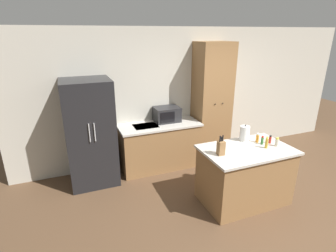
% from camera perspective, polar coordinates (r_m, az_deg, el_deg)
% --- Properties ---
extents(ground_plane, '(14.00, 14.00, 0.00)m').
position_cam_1_polar(ground_plane, '(4.24, 20.87, -17.95)').
color(ground_plane, brown).
extents(wall_back, '(7.20, 0.06, 2.60)m').
position_cam_1_polar(wall_back, '(5.43, 6.13, 6.90)').
color(wall_back, beige).
rests_on(wall_back, ground_plane).
extents(refrigerator, '(0.78, 0.75, 1.80)m').
position_cam_1_polar(refrigerator, '(4.59, -16.56, -1.48)').
color(refrigerator, black).
rests_on(refrigerator, ground_plane).
extents(back_counter, '(1.53, 0.65, 0.88)m').
position_cam_1_polar(back_counter, '(5.05, -1.86, -4.27)').
color(back_counter, olive).
rests_on(back_counter, ground_plane).
extents(pantry_cabinet, '(0.68, 0.54, 2.34)m').
position_cam_1_polar(pantry_cabinet, '(5.32, 9.47, 5.01)').
color(pantry_cabinet, olive).
rests_on(pantry_cabinet, ground_plane).
extents(kitchen_island, '(1.34, 0.84, 0.89)m').
position_cam_1_polar(kitchen_island, '(4.23, 16.29, -10.18)').
color(kitchen_island, olive).
rests_on(kitchen_island, ground_plane).
extents(microwave, '(0.47, 0.37, 0.28)m').
position_cam_1_polar(microwave, '(5.00, -0.26, 2.57)').
color(microwave, '#232326').
rests_on(microwave, back_counter).
extents(knife_block, '(0.09, 0.09, 0.29)m').
position_cam_1_polar(knife_block, '(3.71, 11.45, -4.65)').
color(knife_block, olive).
rests_on(knife_block, kitchen_island).
extents(spice_bottle_tall_dark, '(0.04, 0.04, 0.13)m').
position_cam_1_polar(spice_bottle_tall_dark, '(4.32, 21.33, -2.77)').
color(spice_bottle_tall_dark, '#B2281E').
rests_on(spice_bottle_tall_dark, kitchen_island).
extents(spice_bottle_short_red, '(0.05, 0.05, 0.15)m').
position_cam_1_polar(spice_bottle_short_red, '(4.29, 18.89, -2.50)').
color(spice_bottle_short_red, orange).
rests_on(spice_bottle_short_red, kitchen_island).
extents(spice_bottle_amber_oil, '(0.05, 0.05, 0.13)m').
position_cam_1_polar(spice_bottle_amber_oil, '(4.25, 22.63, -3.28)').
color(spice_bottle_amber_oil, beige).
rests_on(spice_bottle_amber_oil, kitchen_island).
extents(spice_bottle_green_herb, '(0.04, 0.04, 0.18)m').
position_cam_1_polar(spice_bottle_green_herb, '(4.12, 20.67, -3.44)').
color(spice_bottle_green_herb, gold).
rests_on(spice_bottle_green_herb, kitchen_island).
extents(spice_bottle_pale_salt, '(0.04, 0.04, 0.13)m').
position_cam_1_polar(spice_bottle_pale_salt, '(4.24, 19.82, -2.98)').
color(spice_bottle_pale_salt, '#337033').
rests_on(spice_bottle_pale_salt, kitchen_island).
extents(kettle, '(0.15, 0.15, 0.26)m').
position_cam_1_polar(kettle, '(4.28, 16.34, -1.55)').
color(kettle, white).
rests_on(kettle, kitchen_island).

